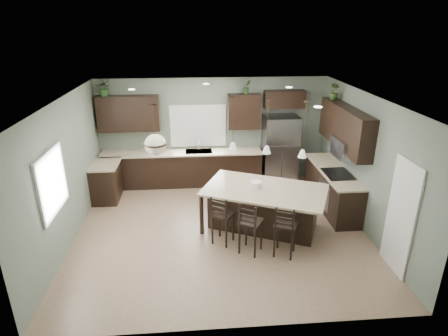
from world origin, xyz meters
TOP-DOWN VIEW (x-y plane):
  - ground at (0.00, 0.00)m, footprint 6.00×6.00m
  - pantry_door at (2.98, -1.55)m, footprint 0.04×0.82m
  - window_back at (-0.40, 2.73)m, footprint 1.35×0.02m
  - window_left at (-2.98, -0.80)m, footprint 0.02×1.10m
  - left_return_cabs at (-2.70, 1.70)m, footprint 0.60×0.90m
  - left_return_countertop at (-2.68, 1.70)m, footprint 0.66×0.96m
  - back_lower_cabs at (-0.85, 2.45)m, footprint 4.20×0.60m
  - back_countertop at (-0.85, 2.43)m, footprint 4.20×0.66m
  - sink_inset at (-0.40, 2.43)m, footprint 0.70×0.45m
  - faucet at (-0.40, 2.40)m, footprint 0.02×0.02m
  - back_upper_left at (-2.15, 2.58)m, footprint 1.55×0.34m
  - back_upper_right at (0.80, 2.58)m, footprint 0.85×0.34m
  - fridge_header at (1.85, 2.58)m, footprint 1.05×0.34m
  - right_lower_cabs at (2.70, 0.87)m, footprint 0.60×2.35m
  - right_countertop at (2.68, 0.87)m, footprint 0.66×2.35m
  - cooktop at (2.68, 0.60)m, footprint 0.58×0.75m
  - wall_oven_front at (2.40, 0.60)m, footprint 0.01×0.72m
  - right_upper_cabs at (2.83, 0.87)m, footprint 0.34×2.35m
  - microwave at (2.78, 0.60)m, footprint 0.40×0.75m
  - refrigerator at (1.76, 2.39)m, footprint 0.90×0.74m
  - kitchen_island at (0.91, -0.02)m, footprint 2.82×2.28m
  - serving_dish at (0.73, 0.06)m, footprint 0.24×0.24m
  - bar_stool_left at (0.01, -0.48)m, footprint 0.54×0.54m
  - bar_stool_center at (0.50, -0.86)m, footprint 0.55×0.55m
  - bar_stool_right at (1.13, -1.00)m, footprint 0.52×0.52m
  - pendant_left at (0.27, 0.27)m, footprint 0.17×0.17m
  - pendant_center at (0.91, -0.02)m, footprint 0.17×0.17m
  - pendant_right at (1.55, -0.30)m, footprint 0.17×0.17m
  - chandelier at (-1.22, -0.37)m, footprint 0.43×0.43m
  - plant_back_left at (-2.68, 2.55)m, footprint 0.39×0.34m
  - plant_back_right at (0.86, 2.55)m, footprint 0.25×0.22m
  - plant_right_wall at (2.80, 1.66)m, footprint 0.23×0.23m
  - room_shell at (0.00, 0.00)m, footprint 6.00×6.00m

SIDE VIEW (x-z plane):
  - ground at x=0.00m, z-range 0.00..0.00m
  - left_return_cabs at x=-2.70m, z-range 0.00..0.90m
  - back_lower_cabs at x=-0.85m, z-range 0.00..0.90m
  - right_lower_cabs at x=2.70m, z-range 0.00..0.90m
  - wall_oven_front at x=2.40m, z-range 0.15..0.75m
  - kitchen_island at x=0.91m, z-range 0.00..0.92m
  - bar_stool_left at x=0.01m, z-range 0.00..1.05m
  - bar_stool_right at x=1.13m, z-range 0.00..1.07m
  - bar_stool_center at x=0.50m, z-range 0.00..1.07m
  - left_return_countertop at x=-2.68m, z-range 0.90..0.94m
  - back_countertop at x=-0.85m, z-range 0.90..0.94m
  - right_countertop at x=2.68m, z-range 0.90..0.94m
  - refrigerator at x=1.76m, z-range 0.00..1.85m
  - sink_inset at x=-0.40m, z-range 0.93..0.94m
  - cooktop at x=2.68m, z-range 0.93..0.95m
  - serving_dish at x=0.73m, z-range 0.92..1.06m
  - pantry_door at x=2.98m, z-range 0.00..2.04m
  - faucet at x=-0.40m, z-range 0.94..1.22m
  - window_back at x=-0.40m, z-range 1.05..2.05m
  - window_left at x=-2.98m, z-range 1.05..2.05m
  - microwave at x=2.78m, z-range 1.35..1.75m
  - room_shell at x=0.00m, z-range -1.30..4.70m
  - back_upper_left at x=-2.15m, z-range 1.50..2.40m
  - back_upper_right at x=0.80m, z-range 1.50..2.40m
  - right_upper_cabs at x=2.83m, z-range 1.50..2.40m
  - fridge_header at x=1.85m, z-range 2.02..2.48m
  - pendant_left at x=0.27m, z-range 1.70..2.80m
  - pendant_center at x=0.91m, z-range 1.70..2.80m
  - pendant_right at x=1.55m, z-range 1.70..2.80m
  - chandelier at x=-1.22m, z-range 1.85..2.80m
  - plant_back_right at x=0.86m, z-range 2.40..2.77m
  - plant_right_wall at x=2.80m, z-range 2.40..2.78m
  - plant_back_left at x=-2.68m, z-range 2.40..2.82m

